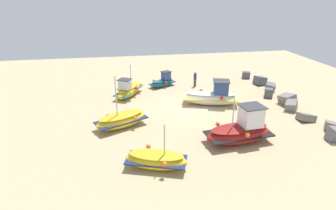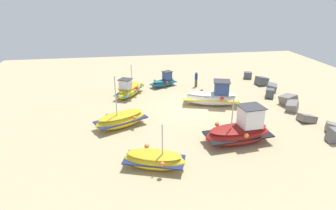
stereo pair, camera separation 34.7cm
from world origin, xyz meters
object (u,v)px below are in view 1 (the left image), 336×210
(fishing_boat_5, at_px, (241,131))
(person_walking, at_px, (195,78))
(fishing_boat_4, at_px, (156,160))
(fishing_boat_0, at_px, (212,97))
(fishing_boat_2, at_px, (128,90))
(fishing_boat_3, at_px, (163,82))
(fishing_boat_1, at_px, (121,120))

(fishing_boat_5, height_order, person_walking, fishing_boat_5)
(fishing_boat_4, bearing_deg, fishing_boat_0, -105.95)
(fishing_boat_0, xyz_separation_m, fishing_boat_2, (-3.73, -7.53, -0.13))
(fishing_boat_0, height_order, fishing_boat_2, fishing_boat_2)
(fishing_boat_2, bearing_deg, fishing_boat_3, 151.07)
(fishing_boat_3, relative_size, fishing_boat_4, 0.80)
(fishing_boat_1, relative_size, fishing_boat_5, 0.89)
(fishing_boat_5, xyz_separation_m, person_walking, (-12.68, 0.12, 0.12))
(fishing_boat_2, distance_m, fishing_boat_3, 4.64)
(fishing_boat_3, distance_m, fishing_boat_4, 15.81)
(fishing_boat_0, xyz_separation_m, fishing_boat_1, (3.35, -8.43, -0.19))
(fishing_boat_2, xyz_separation_m, fishing_boat_4, (13.06, 1.00, -0.13))
(fishing_boat_3, bearing_deg, fishing_boat_4, -127.94)
(fishing_boat_2, xyz_separation_m, fishing_boat_3, (-2.48, 3.92, -0.12))
(fishing_boat_5, bearing_deg, fishing_boat_1, 148.40)
(fishing_boat_4, distance_m, person_walking, 16.13)
(person_walking, bearing_deg, fishing_boat_1, -49.67)
(fishing_boat_2, distance_m, fishing_boat_5, 13.11)
(person_walking, bearing_deg, fishing_boat_4, -29.86)
(fishing_boat_0, xyz_separation_m, person_walking, (-5.48, -0.16, 0.20))
(fishing_boat_2, bearing_deg, fishing_boat_1, 21.51)
(fishing_boat_1, bearing_deg, fishing_boat_3, 37.21)
(fishing_boat_2, relative_size, fishing_boat_3, 1.34)
(fishing_boat_3, relative_size, fishing_boat_5, 0.65)
(fishing_boat_5, bearing_deg, fishing_boat_4, -167.55)
(fishing_boat_0, distance_m, fishing_boat_5, 7.20)
(fishing_boat_2, relative_size, fishing_boat_5, 0.87)
(fishing_boat_2, xyz_separation_m, person_walking, (-1.75, 7.37, 0.33))
(fishing_boat_1, bearing_deg, fishing_boat_2, 56.70)
(person_walking, bearing_deg, fishing_boat_5, -7.11)
(fishing_boat_1, bearing_deg, fishing_boat_5, -51.28)
(fishing_boat_0, relative_size, fishing_boat_1, 1.24)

